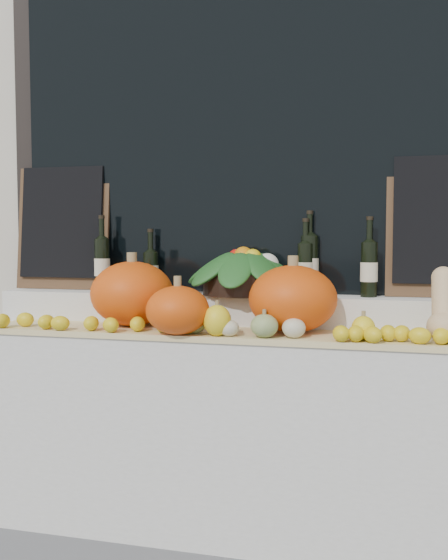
# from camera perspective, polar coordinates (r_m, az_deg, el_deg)

# --- Properties ---
(storefront_facade) EXTENTS (7.00, 0.94, 4.50)m
(storefront_facade) POSITION_cam_1_polar(r_m,az_deg,el_deg) (3.57, 3.35, 19.26)
(storefront_facade) COLOR beige
(storefront_facade) RESTS_ON ground
(display_sill) EXTENTS (2.30, 0.55, 0.88)m
(display_sill) POSITION_cam_1_polar(r_m,az_deg,el_deg) (2.87, 0.38, -13.57)
(display_sill) COLOR silver
(display_sill) RESTS_ON ground
(rear_tier) EXTENTS (2.30, 0.25, 0.16)m
(rear_tier) POSITION_cam_1_polar(r_m,az_deg,el_deg) (2.90, 1.10, -2.86)
(rear_tier) COLOR silver
(rear_tier) RESTS_ON display_sill
(straw_bedding) EXTENTS (2.10, 0.32, 0.02)m
(straw_bedding) POSITION_cam_1_polar(r_m,az_deg,el_deg) (2.65, -0.27, -4.99)
(straw_bedding) COLOR tan
(straw_bedding) RESTS_ON display_sill
(pumpkin_left) EXTENTS (0.37, 0.37, 0.29)m
(pumpkin_left) POSITION_cam_1_polar(r_m,az_deg,el_deg) (2.83, -8.39, -1.24)
(pumpkin_left) COLOR #E24F0B
(pumpkin_left) RESTS_ON straw_bedding
(pumpkin_right) EXTENTS (0.45, 0.45, 0.28)m
(pumpkin_right) POSITION_cam_1_polar(r_m,az_deg,el_deg) (2.63, 6.31, -1.71)
(pumpkin_right) COLOR #E24F0B
(pumpkin_right) RESTS_ON straw_bedding
(pumpkin_center) EXTENTS (0.28, 0.28, 0.20)m
(pumpkin_center) POSITION_cam_1_polar(r_m,az_deg,el_deg) (2.56, -4.26, -2.76)
(pumpkin_center) COLOR #E24F0B
(pumpkin_center) RESTS_ON straw_bedding
(butternut_squash) EXTENTS (0.13, 0.20, 0.28)m
(butternut_squash) POSITION_cam_1_polar(r_m,az_deg,el_deg) (2.54, 19.46, -2.44)
(butternut_squash) COLOR #D5AE7D
(butternut_squash) RESTS_ON straw_bedding
(decorative_gourds) EXTENTS (0.78, 0.15, 0.15)m
(decorative_gourds) POSITION_cam_1_polar(r_m,az_deg,el_deg) (2.50, 2.75, -4.08)
(decorative_gourds) COLOR #34631D
(decorative_gourds) RESTS_ON straw_bedding
(lemon_heap) EXTENTS (2.20, 0.16, 0.06)m
(lemon_heap) POSITION_cam_1_polar(r_m,az_deg,el_deg) (2.54, -0.90, -4.38)
(lemon_heap) COLOR yellow
(lemon_heap) RESTS_ON straw_bedding
(produce_bowl) EXTENTS (0.57, 0.57, 0.23)m
(produce_bowl) POSITION_cam_1_polar(r_m,az_deg,el_deg) (2.86, 1.79, 0.82)
(produce_bowl) COLOR black
(produce_bowl) RESTS_ON rear_tier
(wine_bottle_far_left) EXTENTS (0.08, 0.08, 0.37)m
(wine_bottle_far_left) POSITION_cam_1_polar(r_m,az_deg,el_deg) (3.09, -11.08, 1.45)
(wine_bottle_far_left) COLOR black
(wine_bottle_far_left) RESTS_ON rear_tier
(wine_bottle_near_left) EXTENTS (0.08, 0.08, 0.30)m
(wine_bottle_near_left) POSITION_cam_1_polar(r_m,az_deg,el_deg) (3.05, -6.72, 0.83)
(wine_bottle_near_left) COLOR black
(wine_bottle_near_left) RESTS_ON rear_tier
(wine_bottle_tall) EXTENTS (0.08, 0.08, 0.38)m
(wine_bottle_tall) POSITION_cam_1_polar(r_m,az_deg,el_deg) (2.88, 7.82, 1.43)
(wine_bottle_tall) COLOR black
(wine_bottle_tall) RESTS_ON rear_tier
(wine_bottle_near_right) EXTENTS (0.08, 0.08, 0.35)m
(wine_bottle_near_right) POSITION_cam_1_polar(r_m,az_deg,el_deg) (2.85, 7.45, 1.08)
(wine_bottle_near_right) COLOR black
(wine_bottle_near_right) RESTS_ON rear_tier
(wine_bottle_far_right) EXTENTS (0.08, 0.08, 0.35)m
(wine_bottle_far_right) POSITION_cam_1_polar(r_m,az_deg,el_deg) (2.82, 13.12, 1.03)
(wine_bottle_far_right) COLOR black
(wine_bottle_far_right) RESTS_ON rear_tier
(chalkboard_left) EXTENTS (0.50, 0.09, 0.62)m
(chalkboard_left) POSITION_cam_1_polar(r_m,az_deg,el_deg) (3.28, -14.56, 4.86)
(chalkboard_left) COLOR #4C331E
(chalkboard_left) RESTS_ON rear_tier
(chalkboard_right) EXTENTS (0.50, 0.09, 0.62)m
(chalkboard_right) POSITION_cam_1_polar(r_m,az_deg,el_deg) (2.88, 19.59, 4.90)
(chalkboard_right) COLOR #4C331E
(chalkboard_right) RESTS_ON rear_tier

